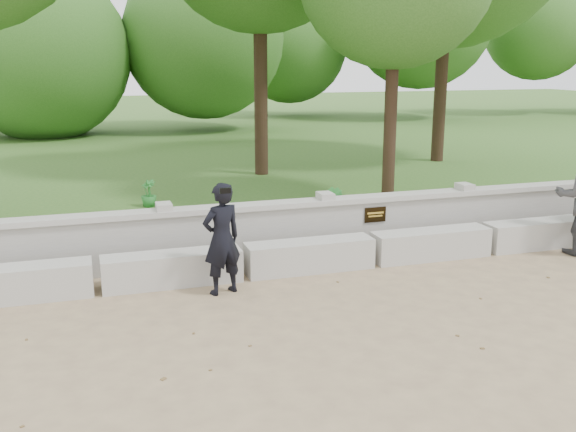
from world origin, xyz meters
The scene contains 8 objects.
ground centered at (0.00, 0.00, 0.00)m, with size 80.00×80.00×0.00m, color #9E8761.
lawn centered at (0.00, 14.00, 0.12)m, with size 40.00×22.00×0.25m, color #2D571F.
concrete_bench centered at (0.00, 1.90, 0.22)m, with size 11.90×0.45×0.45m.
parapet_wall centered at (0.00, 2.60, 0.46)m, with size 12.50×0.35×0.90m.
man_main centered at (-2.41, 1.36, 0.75)m, with size 0.63×0.59×1.49m.
shrub_a centered at (-4.03, 3.30, 0.51)m, with size 0.28×0.19×0.53m, color #26712A.
shrub_b centered at (-0.07, 3.30, 0.58)m, with size 0.36×0.29×0.66m, color #26712A.
shrub_d centered at (-2.93, 5.78, 0.51)m, with size 0.29×0.26×0.53m, color #26712A.
Camera 1 is at (-4.01, -6.57, 3.02)m, focal length 40.00 mm.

